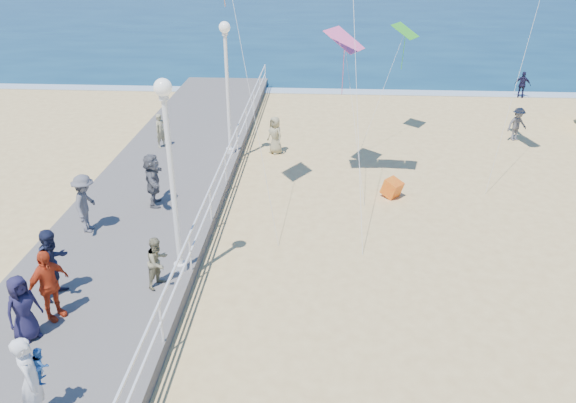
# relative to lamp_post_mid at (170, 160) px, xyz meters

# --- Properties ---
(ground) EXTENTS (160.00, 160.00, 0.00)m
(ground) POSITION_rel_lamp_post_mid_xyz_m (5.35, 0.00, -3.66)
(ground) COLOR #EBC97B
(ground) RESTS_ON ground
(ocean) EXTENTS (160.00, 90.00, 0.05)m
(ocean) POSITION_rel_lamp_post_mid_xyz_m (5.35, 65.00, -3.65)
(ocean) COLOR #0D3550
(ocean) RESTS_ON ground
(surf_line) EXTENTS (160.00, 1.20, 0.04)m
(surf_line) POSITION_rel_lamp_post_mid_xyz_m (5.35, 20.50, -3.63)
(surf_line) COLOR silver
(surf_line) RESTS_ON ground
(boardwalk) EXTENTS (5.00, 44.00, 0.40)m
(boardwalk) POSITION_rel_lamp_post_mid_xyz_m (-2.15, 0.00, -3.46)
(boardwalk) COLOR slate
(boardwalk) RESTS_ON ground
(railing) EXTENTS (0.05, 42.00, 0.55)m
(railing) POSITION_rel_lamp_post_mid_xyz_m (0.30, 0.00, -2.41)
(railing) COLOR white
(railing) RESTS_ON boardwalk
(lamp_post_mid) EXTENTS (0.44, 0.44, 5.32)m
(lamp_post_mid) POSITION_rel_lamp_post_mid_xyz_m (0.00, 0.00, 0.00)
(lamp_post_mid) COLOR white
(lamp_post_mid) RESTS_ON boardwalk
(lamp_post_far) EXTENTS (0.44, 0.44, 5.32)m
(lamp_post_far) POSITION_rel_lamp_post_mid_xyz_m (0.00, 9.00, 0.00)
(lamp_post_far) COLOR white
(lamp_post_far) RESTS_ON boardwalk
(woman_holding_toddler) EXTENTS (0.69, 0.83, 1.93)m
(woman_holding_toddler) POSITION_rel_lamp_post_mid_xyz_m (-1.46, -5.34, -2.29)
(woman_holding_toddler) COLOR silver
(woman_holding_toddler) RESTS_ON boardwalk
(toddler_held) EXTENTS (0.39, 0.44, 0.74)m
(toddler_held) POSITION_rel_lamp_post_mid_xyz_m (-1.31, -5.19, -2.04)
(toddler_held) COLOR #326BBB
(toddler_held) RESTS_ON boardwalk
(spectator_1) EXTENTS (0.78, 0.85, 1.41)m
(spectator_1) POSITION_rel_lamp_post_mid_xyz_m (-0.36, -0.77, -2.55)
(spectator_1) COLOR #837C5A
(spectator_1) RESTS_ON boardwalk
(spectator_2) EXTENTS (0.78, 1.25, 1.86)m
(spectator_2) POSITION_rel_lamp_post_mid_xyz_m (-3.35, 2.04, -2.33)
(spectator_2) COLOR #58575C
(spectator_2) RESTS_ON boardwalk
(spectator_3) EXTENTS (0.92, 1.16, 1.85)m
(spectator_3) POSITION_rel_lamp_post_mid_xyz_m (-2.55, -2.28, -2.34)
(spectator_3) COLOR red
(spectator_3) RESTS_ON boardwalk
(spectator_4) EXTENTS (0.85, 0.96, 1.64)m
(spectator_4) POSITION_rel_lamp_post_mid_xyz_m (-2.81, -3.04, -2.44)
(spectator_4) COLOR #1C1937
(spectator_4) RESTS_ON boardwalk
(spectator_5) EXTENTS (0.89, 1.78, 1.84)m
(spectator_5) POSITION_rel_lamp_post_mid_xyz_m (-1.81, 3.95, -2.34)
(spectator_5) COLOR slate
(spectator_5) RESTS_ON boardwalk
(spectator_6) EXTENTS (0.59, 0.64, 1.46)m
(spectator_6) POSITION_rel_lamp_post_mid_xyz_m (-3.04, 9.51, -2.53)
(spectator_6) COLOR #968E67
(spectator_6) RESTS_ON boardwalk
(spectator_7) EXTENTS (0.95, 1.08, 1.87)m
(spectator_7) POSITION_rel_lamp_post_mid_xyz_m (-2.83, -1.34, -2.32)
(spectator_7) COLOR #1B213D
(spectator_7) RESTS_ON boardwalk
(beach_walker_a) EXTENTS (1.14, 0.91, 1.55)m
(beach_walker_a) POSITION_rel_lamp_post_mid_xyz_m (12.80, 12.45, -2.89)
(beach_walker_a) COLOR #525156
(beach_walker_a) RESTS_ON ground
(beach_walker_b) EXTENTS (0.96, 0.70, 1.52)m
(beach_walker_b) POSITION_rel_lamp_post_mid_xyz_m (15.33, 19.90, -2.90)
(beach_walker_b) COLOR #1B1937
(beach_walker_b) RESTS_ON ground
(beach_walker_c) EXTENTS (0.94, 0.93, 1.64)m
(beach_walker_c) POSITION_rel_lamp_post_mid_xyz_m (1.80, 10.10, -2.84)
(beach_walker_c) COLOR gray
(beach_walker_c) RESTS_ON ground
(box_kite) EXTENTS (0.90, 0.88, 0.74)m
(box_kite) POSITION_rel_lamp_post_mid_xyz_m (6.42, 5.88, -3.36)
(box_kite) COLOR red
(box_kite) RESTS_ON ground
(kite_diamond_pink) EXTENTS (1.59, 1.68, 0.74)m
(kite_diamond_pink) POSITION_rel_lamp_post_mid_xyz_m (4.53, 7.96, 1.60)
(kite_diamond_pink) COLOR #FF5D9F
(kite_diamond_green) EXTENTS (1.38, 1.43, 0.58)m
(kite_diamond_green) POSITION_rel_lamp_post_mid_xyz_m (7.36, 12.86, 1.16)
(kite_diamond_green) COLOR green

